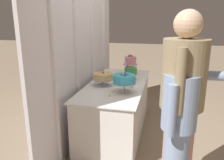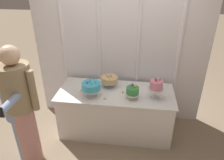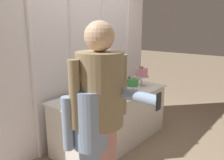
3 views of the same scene
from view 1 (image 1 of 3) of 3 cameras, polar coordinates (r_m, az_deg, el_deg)
The scene contains 12 objects.
ground_plane at distance 3.57m, azimuth 2.74°, elevation -12.95°, with size 24.00×24.00×0.00m, color gray.
draped_curtain at distance 3.32m, azimuth -7.08°, elevation 10.00°, with size 2.93×0.17×2.59m.
cake_table at distance 3.42m, azimuth 1.17°, elevation -7.08°, with size 1.85×0.80×0.77m.
cake_display_leftmost at distance 2.88m, azimuth 3.06°, elevation 0.08°, with size 0.31×0.31×0.26m.
cake_display_midleft at distance 3.18m, azimuth -2.24°, elevation 0.82°, with size 0.29×0.29×0.22m.
cake_display_midright at distance 3.49m, azimuth 4.68°, elevation 2.09°, with size 0.23×0.23×0.23m.
cake_display_rightmost at distance 3.81m, azimuth 4.57°, elevation 4.65°, with size 0.25×0.25×0.33m.
tealight_far_left at distance 2.77m, azimuth -0.59°, elevation -3.85°, with size 0.04×0.04×0.04m.
tealight_near_left at distance 3.13m, azimuth 4.87°, elevation -1.65°, with size 0.05×0.05×0.04m.
tealight_near_right at distance 3.40m, azimuth 1.82°, elevation -0.17°, with size 0.04×0.04×0.04m.
guest_man_dark_suit at distance 2.11m, azimuth 16.91°, elevation -5.78°, with size 0.54×0.44×1.76m.
guest_man_pink_jacket at distance 2.09m, azimuth 16.43°, elevation -10.39°, with size 0.44×0.70×1.46m.
Camera 1 is at (-3.09, -0.56, 1.70)m, focal length 36.62 mm.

